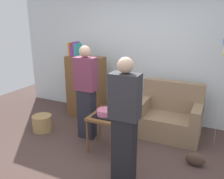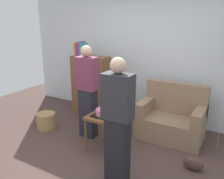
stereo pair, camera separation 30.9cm
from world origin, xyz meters
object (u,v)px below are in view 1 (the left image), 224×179
at_px(couch, 169,117).
at_px(person_blowing_candles, 86,93).
at_px(handbag, 195,159).
at_px(bookshelf, 86,86).
at_px(side_table, 105,121).
at_px(person_holding_cake, 125,122).
at_px(birthday_cake, 105,113).
at_px(wicker_basket, 42,123).

relative_size(couch, person_blowing_candles, 0.67).
bearing_deg(handbag, bookshelf, 158.73).
bearing_deg(bookshelf, person_blowing_candles, -58.02).
distance_m(side_table, person_holding_cake, 0.86).
distance_m(birthday_cake, wicker_basket, 1.47).
height_order(bookshelf, handbag, bookshelf).
bearing_deg(bookshelf, handbag, -21.27).
xyz_separation_m(bookshelf, birthday_cake, (1.01, -1.08, -0.03)).
bearing_deg(person_blowing_candles, couch, 21.73).
distance_m(birthday_cake, person_blowing_candles, 0.58).
bearing_deg(wicker_basket, birthday_cake, -3.79).
distance_m(couch, wicker_basket, 2.37).
height_order(person_holding_cake, wicker_basket, person_holding_cake).
bearing_deg(couch, birthday_cake, -130.37).
height_order(side_table, handbag, side_table).
height_order(birthday_cake, handbag, birthday_cake).
xyz_separation_m(couch, person_blowing_candles, (-1.30, -0.71, 0.49)).
distance_m(person_blowing_candles, handbag, 2.00).
distance_m(side_table, person_blowing_candles, 0.64).
distance_m(person_holding_cake, wicker_basket, 2.16).
height_order(couch, bookshelf, bookshelf).
xyz_separation_m(person_holding_cake, handbag, (0.82, 0.73, -0.73)).
xyz_separation_m(birthday_cake, person_blowing_candles, (-0.49, 0.25, 0.19)).
relative_size(side_table, person_holding_cake, 0.36).
bearing_deg(birthday_cake, couch, 49.63).
xyz_separation_m(person_blowing_candles, handbag, (1.86, -0.09, -0.73)).
height_order(side_table, wicker_basket, side_table).
relative_size(couch, bookshelf, 0.69).
distance_m(couch, handbag, 1.01).
xyz_separation_m(wicker_basket, handbag, (2.76, 0.06, -0.05)).
bearing_deg(birthday_cake, person_blowing_candles, 153.04).
xyz_separation_m(birthday_cake, wicker_basket, (-1.39, 0.09, -0.49)).
bearing_deg(person_holding_cake, handbag, -119.22).
bearing_deg(person_blowing_candles, bookshelf, 115.10).
bearing_deg(side_table, couch, 49.63).
bearing_deg(person_holding_cake, wicker_basket, 0.26).
bearing_deg(wicker_basket, couch, 21.46).
distance_m(person_holding_cake, handbag, 1.32).
height_order(person_blowing_candles, person_holding_cake, same).
xyz_separation_m(couch, wicker_basket, (-2.20, -0.86, -0.19)).
relative_size(side_table, person_blowing_candles, 0.36).
distance_m(side_table, wicker_basket, 1.43).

